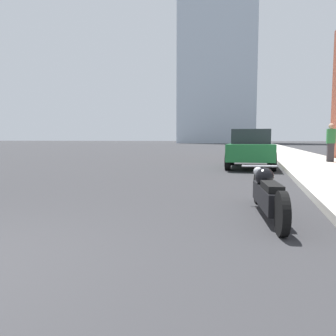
{
  "coord_description": "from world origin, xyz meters",
  "views": [
    {
      "loc": [
        2.88,
        -1.95,
        1.19
      ],
      "look_at": [
        1.11,
        4.75,
        0.58
      ],
      "focal_mm": 35.0,
      "sensor_mm": 36.0,
      "label": 1
    }
  ],
  "objects_px": {
    "motorcycle": "(267,193)",
    "pedestrian": "(331,142)",
    "parked_car_green": "(251,148)",
    "parked_car_white": "(252,143)",
    "parked_car_yellow": "(254,144)",
    "parked_car_black": "(253,141)"
  },
  "relations": [
    {
      "from": "parked_car_yellow",
      "to": "parked_car_white",
      "type": "xyz_separation_m",
      "value": [
        -0.17,
        10.68,
        -0.05
      ]
    },
    {
      "from": "parked_car_black",
      "to": "parked_car_white",
      "type": "bearing_deg",
      "value": -87.48
    },
    {
      "from": "parked_car_green",
      "to": "parked_car_white",
      "type": "distance_m",
      "value": 21.74
    },
    {
      "from": "parked_car_green",
      "to": "pedestrian",
      "type": "height_order",
      "value": "pedestrian"
    },
    {
      "from": "motorcycle",
      "to": "parked_car_green",
      "type": "distance_m",
      "value": 8.77
    },
    {
      "from": "motorcycle",
      "to": "pedestrian",
      "type": "relative_size",
      "value": 1.52
    },
    {
      "from": "motorcycle",
      "to": "pedestrian",
      "type": "xyz_separation_m",
      "value": [
        3.17,
        11.2,
        0.71
      ]
    },
    {
      "from": "parked_car_green",
      "to": "parked_car_yellow",
      "type": "xyz_separation_m",
      "value": [
        0.08,
        11.06,
        0.0
      ]
    },
    {
      "from": "motorcycle",
      "to": "parked_car_green",
      "type": "height_order",
      "value": "parked_car_green"
    },
    {
      "from": "pedestrian",
      "to": "parked_car_green",
      "type": "bearing_deg",
      "value": -145.25
    },
    {
      "from": "parked_car_white",
      "to": "parked_car_black",
      "type": "bearing_deg",
      "value": 87.0
    },
    {
      "from": "pedestrian",
      "to": "parked_car_yellow",
      "type": "bearing_deg",
      "value": 111.82
    },
    {
      "from": "parked_car_yellow",
      "to": "parked_car_white",
      "type": "distance_m",
      "value": 10.68
    },
    {
      "from": "motorcycle",
      "to": "pedestrian",
      "type": "height_order",
      "value": "pedestrian"
    },
    {
      "from": "motorcycle",
      "to": "parked_car_white",
      "type": "height_order",
      "value": "parked_car_white"
    },
    {
      "from": "motorcycle",
      "to": "parked_car_white",
      "type": "bearing_deg",
      "value": 83.5
    },
    {
      "from": "motorcycle",
      "to": "parked_car_green",
      "type": "xyz_separation_m",
      "value": [
        -0.36,
        8.75,
        0.46
      ]
    },
    {
      "from": "motorcycle",
      "to": "parked_car_yellow",
      "type": "xyz_separation_m",
      "value": [
        -0.28,
        19.81,
        0.46
      ]
    },
    {
      "from": "parked_car_white",
      "to": "pedestrian",
      "type": "bearing_deg",
      "value": -82.61
    },
    {
      "from": "parked_car_black",
      "to": "parked_car_yellow",
      "type": "bearing_deg",
      "value": -87.17
    },
    {
      "from": "parked_car_green",
      "to": "pedestrian",
      "type": "xyz_separation_m",
      "value": [
        3.53,
        2.45,
        0.24
      ]
    },
    {
      "from": "parked_car_white",
      "to": "parked_car_yellow",
      "type": "bearing_deg",
      "value": -92.31
    }
  ]
}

